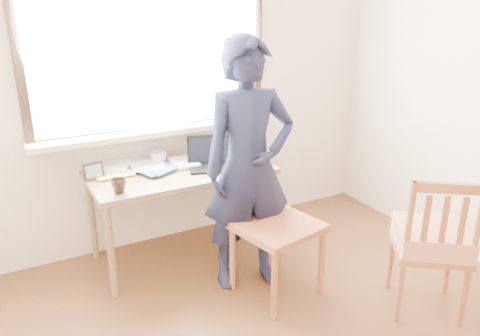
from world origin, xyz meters
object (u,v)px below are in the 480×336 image
desk (181,179)px  mug_white (159,157)px  laptop (210,160)px  work_chair (278,234)px  person (249,167)px  side_chair (432,240)px  mug_dark (119,186)px

desk → mug_white: (-0.09, 0.22, 0.12)m
mug_white → laptop: bearing=-39.7°
laptop → work_chair: size_ratio=0.66×
laptop → mug_white: 0.40m
desk → work_chair: (0.36, -0.74, -0.20)m
mug_white → person: bearing=-64.0°
laptop → side_chair: bearing=-56.5°
work_chair → person: 0.47m
desk → person: size_ratio=0.78×
work_chair → person: person is taller
work_chair → side_chair: bearing=-40.1°
side_chair → laptop: bearing=123.5°
mug_white → side_chair: (1.17, -1.56, -0.26)m
person → mug_dark: bearing=167.3°
desk → side_chair: side_chair is taller
work_chair → person: size_ratio=0.34×
desk → laptop: (0.22, -0.04, 0.12)m
desk → mug_dark: size_ratio=12.98×
desk → mug_white: size_ratio=11.45×
laptop → mug_dark: size_ratio=3.79×
laptop → work_chair: 0.79m
side_chair → person: bearing=134.6°
mug_white → mug_dark: size_ratio=1.13×
mug_dark → work_chair: bearing=-31.1°
mug_dark → person: bearing=-21.4°
mug_dark → laptop: bearing=13.9°
mug_white → work_chair: mug_white is taller
person → mug_white: bearing=124.7°
mug_white → side_chair: bearing=-53.1°
mug_dark → work_chair: mug_dark is taller
mug_white → person: 0.82m
work_chair → laptop: bearing=101.7°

